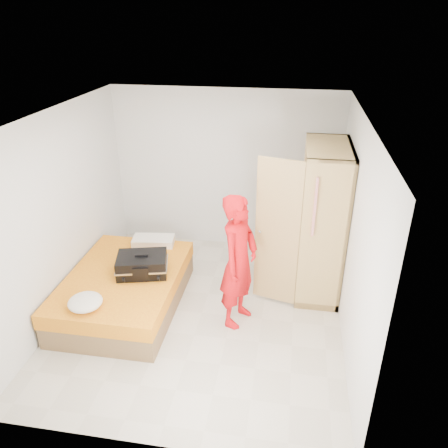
% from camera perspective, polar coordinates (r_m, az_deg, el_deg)
% --- Properties ---
extents(room, '(4.00, 4.02, 2.60)m').
position_cam_1_polar(room, '(5.24, -3.23, -0.21)').
color(room, beige).
rests_on(room, ground).
extents(bed, '(1.42, 2.02, 0.50)m').
position_cam_1_polar(bed, '(6.07, -12.80, -8.36)').
color(bed, brown).
rests_on(bed, ground).
extents(wardrobe, '(1.16, 1.20, 2.10)m').
position_cam_1_polar(wardrobe, '(6.06, 12.17, -0.16)').
color(wardrobe, '#D4B967').
rests_on(wardrobe, ground).
extents(person, '(0.60, 0.74, 1.74)m').
position_cam_1_polar(person, '(5.34, 1.94, -4.91)').
color(person, red).
rests_on(person, ground).
extents(suitcase, '(0.75, 0.62, 0.28)m').
position_cam_1_polar(suitcase, '(5.84, -10.65, -5.24)').
color(suitcase, black).
rests_on(suitcase, bed).
extents(round_cushion, '(0.40, 0.40, 0.15)m').
position_cam_1_polar(round_cushion, '(5.40, -17.68, -9.69)').
color(round_cushion, white).
rests_on(round_cushion, bed).
extents(pillow, '(0.64, 0.38, 0.11)m').
position_cam_1_polar(pillow, '(6.54, -9.20, -2.19)').
color(pillow, white).
rests_on(pillow, bed).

